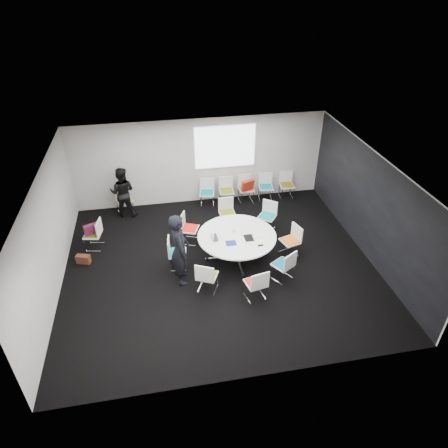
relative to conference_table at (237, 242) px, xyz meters
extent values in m
cube|color=black|center=(-0.51, -0.21, -0.54)|extent=(8.00, 7.00, 0.04)
cube|color=white|center=(-0.51, -0.21, 2.30)|extent=(8.00, 7.00, 0.04)
cube|color=#B4AEA9|center=(-0.51, 3.31, 0.88)|extent=(8.00, 0.04, 2.80)
cube|color=#B4AEA9|center=(-0.51, -3.73, 0.88)|extent=(8.00, 0.04, 2.80)
cube|color=#B4AEA9|center=(-4.53, -0.21, 0.88)|extent=(0.04, 7.00, 2.80)
cube|color=#B4AEA9|center=(3.51, -0.21, 0.88)|extent=(0.04, 7.00, 2.80)
cube|color=black|center=(3.48, -0.21, 0.88)|extent=(0.01, 6.94, 2.74)
cube|color=silver|center=(0.00, 0.00, -0.48)|extent=(0.90, 0.90, 0.08)
cylinder|color=silver|center=(0.00, 0.00, -0.16)|extent=(0.10, 0.10, 0.65)
cylinder|color=white|center=(0.00, 0.00, 0.19)|extent=(2.06, 2.06, 0.04)
cube|color=white|center=(0.29, 3.25, 1.33)|extent=(1.90, 0.03, 1.35)
cube|color=silver|center=(1.43, -0.12, -0.31)|extent=(0.53, 0.53, 0.42)
cube|color=white|center=(1.43, -0.12, -0.08)|extent=(0.56, 0.57, 0.04)
cube|color=#DE5D19|center=(1.43, -0.12, -0.05)|extent=(0.48, 0.49, 0.03)
cube|color=white|center=(1.63, -0.06, 0.15)|extent=(0.17, 0.45, 0.42)
cube|color=silver|center=(1.16, 1.17, -0.31)|extent=(0.59, 0.59, 0.42)
cube|color=white|center=(1.16, 1.17, -0.08)|extent=(0.63, 0.63, 0.04)
cube|color=#098382|center=(1.16, 1.17, -0.05)|extent=(0.55, 0.54, 0.03)
cube|color=white|center=(1.29, 1.34, 0.15)|extent=(0.39, 0.31, 0.42)
cube|color=silver|center=(0.04, 1.55, -0.31)|extent=(0.44, 0.44, 0.42)
cube|color=white|center=(0.04, 1.55, -0.08)|extent=(0.48, 0.46, 0.04)
cube|color=olive|center=(0.04, 1.55, -0.05)|extent=(0.41, 0.39, 0.03)
cube|color=white|center=(0.04, 1.76, 0.15)|extent=(0.46, 0.05, 0.42)
cube|color=silver|center=(-1.14, 0.96, -0.31)|extent=(0.55, 0.55, 0.42)
cube|color=white|center=(-1.14, 0.96, -0.08)|extent=(0.58, 0.59, 0.04)
cube|color=red|center=(-1.14, 0.96, -0.05)|extent=(0.50, 0.51, 0.03)
cube|color=white|center=(-1.34, 1.04, 0.15)|extent=(0.21, 0.44, 0.42)
cube|color=silver|center=(-1.58, -0.10, -0.31)|extent=(0.46, 0.46, 0.42)
cube|color=white|center=(-1.58, -0.10, -0.08)|extent=(0.48, 0.50, 0.04)
cube|color=#0B776E|center=(-1.58, -0.10, -0.05)|extent=(0.42, 0.44, 0.03)
cube|color=white|center=(-1.79, -0.08, 0.15)|extent=(0.08, 0.46, 0.42)
cube|color=silver|center=(-0.96, -1.11, -0.31)|extent=(0.56, 0.56, 0.42)
cube|color=white|center=(-0.96, -1.11, -0.08)|extent=(0.60, 0.59, 0.04)
cube|color=olive|center=(-0.96, -1.11, -0.05)|extent=(0.52, 0.51, 0.03)
cube|color=white|center=(-1.05, -1.30, 0.15)|extent=(0.43, 0.23, 0.42)
cube|color=silver|center=(0.12, -1.58, -0.31)|extent=(0.50, 0.50, 0.42)
cube|color=white|center=(0.12, -1.58, -0.08)|extent=(0.54, 0.53, 0.04)
cube|color=red|center=(0.12, -1.58, -0.05)|extent=(0.47, 0.45, 0.03)
cube|color=white|center=(0.16, -1.78, 0.15)|extent=(0.46, 0.13, 0.42)
cube|color=silver|center=(0.95, -1.04, -0.31)|extent=(0.58, 0.58, 0.42)
cube|color=white|center=(0.95, -1.04, -0.08)|extent=(0.62, 0.62, 0.04)
cube|color=#0A5F7D|center=(0.95, -1.04, -0.05)|extent=(0.54, 0.53, 0.03)
cube|color=white|center=(1.06, -1.22, 0.15)|extent=(0.41, 0.27, 0.42)
cube|color=silver|center=(-0.37, 2.89, -0.31)|extent=(0.49, 0.49, 0.42)
cube|color=white|center=(-0.37, 2.89, -0.08)|extent=(0.53, 0.52, 0.04)
cube|color=#087670|center=(-0.37, 2.89, -0.05)|extent=(0.46, 0.45, 0.03)
cube|color=white|center=(-0.33, 3.10, 0.15)|extent=(0.46, 0.12, 0.42)
cube|color=silver|center=(0.27, 2.90, -0.31)|extent=(0.45, 0.45, 0.42)
cube|color=white|center=(0.27, 2.90, -0.08)|extent=(0.49, 0.47, 0.04)
cube|color=#676F16|center=(0.27, 2.90, -0.05)|extent=(0.43, 0.41, 0.03)
cube|color=white|center=(0.29, 3.11, 0.15)|extent=(0.46, 0.07, 0.42)
cube|color=silver|center=(0.94, 2.94, -0.31)|extent=(0.44, 0.44, 0.42)
cube|color=white|center=(0.94, 2.94, -0.08)|extent=(0.48, 0.47, 0.04)
cube|color=#DF4415|center=(0.94, 2.94, -0.05)|extent=(0.42, 0.40, 0.03)
cube|color=white|center=(0.93, 3.15, 0.15)|extent=(0.46, 0.06, 0.42)
cube|color=silver|center=(1.62, 2.94, -0.31)|extent=(0.47, 0.47, 0.42)
cube|color=white|center=(1.62, 2.94, -0.08)|extent=(0.52, 0.50, 0.04)
cube|color=#0D7C87|center=(1.62, 2.94, -0.05)|extent=(0.45, 0.43, 0.03)
cube|color=white|center=(1.65, 3.14, 0.15)|extent=(0.46, 0.10, 0.42)
cube|color=silver|center=(2.35, 2.94, -0.31)|extent=(0.44, 0.44, 0.42)
cube|color=white|center=(2.35, 2.94, -0.08)|extent=(0.48, 0.46, 0.04)
cube|color=brown|center=(2.35, 2.94, -0.05)|extent=(0.42, 0.40, 0.03)
cube|color=white|center=(2.36, 3.15, 0.15)|extent=(0.46, 0.06, 0.42)
cube|color=silver|center=(-3.81, 1.16, -0.31)|extent=(0.49, 0.49, 0.42)
cube|color=white|center=(-3.81, 1.16, -0.08)|extent=(0.52, 0.54, 0.04)
cube|color=#656C13|center=(-3.81, 1.16, -0.05)|extent=(0.45, 0.47, 0.03)
cube|color=white|center=(-3.60, 1.13, 0.15)|extent=(0.12, 0.46, 0.42)
cube|color=silver|center=(-3.00, 2.94, -0.31)|extent=(0.53, 0.53, 0.42)
cube|color=white|center=(-3.00, 2.94, -0.08)|extent=(0.57, 0.56, 0.04)
cube|color=olive|center=(-3.00, 2.94, -0.05)|extent=(0.50, 0.48, 0.03)
cube|color=white|center=(-3.06, 3.14, 0.15)|extent=(0.45, 0.18, 0.42)
imported|color=black|center=(-1.54, -0.64, 0.43)|extent=(0.51, 0.73, 1.91)
imported|color=black|center=(-3.00, 2.79, 0.29)|extent=(0.89, 0.75, 1.61)
imported|color=#333338|center=(-0.54, -0.01, 0.22)|extent=(0.24, 0.36, 0.03)
cube|color=silver|center=(-0.64, 0.02, 0.34)|extent=(0.02, 0.30, 0.22)
cube|color=black|center=(0.27, -0.18, 0.22)|extent=(0.22, 0.30, 0.02)
cube|color=navy|center=(-0.22, -0.32, 0.22)|extent=(0.26, 0.20, 0.03)
cube|color=silver|center=(0.46, 0.33, 0.21)|extent=(0.35, 0.29, 0.00)
cube|color=white|center=(0.65, -0.13, 0.21)|extent=(0.32, 0.23, 0.00)
cylinder|color=white|center=(-0.04, 0.18, 0.25)|extent=(0.08, 0.08, 0.09)
cube|color=black|center=(0.49, -0.55, 0.21)|extent=(0.14, 0.07, 0.01)
cube|color=#551632|center=(-3.81, 1.16, 0.10)|extent=(0.42, 0.29, 0.28)
cube|color=#4A2517|center=(-4.05, 0.51, -0.40)|extent=(0.39, 0.27, 0.24)
cube|color=#A12413|center=(0.94, 2.73, 0.18)|extent=(0.47, 0.31, 0.36)
camera|label=1|loc=(-1.89, -8.34, 6.21)|focal=32.00mm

